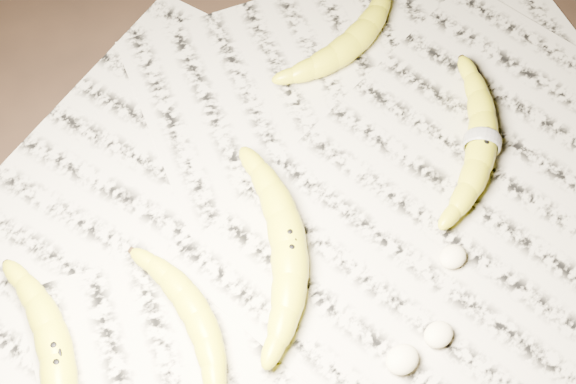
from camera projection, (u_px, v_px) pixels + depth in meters
ground at (313, 241)px, 0.87m from camera, size 3.00×3.00×0.00m
newspaper_patch at (325, 221)px, 0.88m from camera, size 0.90×0.70×0.01m
banana_left_a at (56, 358)px, 0.78m from camera, size 0.13×0.21×0.04m
banana_left_b at (197, 316)px, 0.80m from camera, size 0.08×0.17×0.03m
banana_center at (289, 246)px, 0.84m from camera, size 0.17×0.22×0.04m
banana_taped at (483, 141)px, 0.91m from camera, size 0.19×0.17×0.03m
banana_upper_a at (352, 42)px, 0.98m from camera, size 0.19×0.08×0.04m
measuring_tape at (483, 141)px, 0.91m from camera, size 0.03×0.04×0.04m
flesh_chunk_a at (403, 358)px, 0.79m from camera, size 0.04×0.03×0.02m
flesh_chunk_b at (439, 333)px, 0.80m from camera, size 0.03×0.03×0.02m
flesh_chunk_c at (453, 255)px, 0.85m from camera, size 0.03×0.03×0.02m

